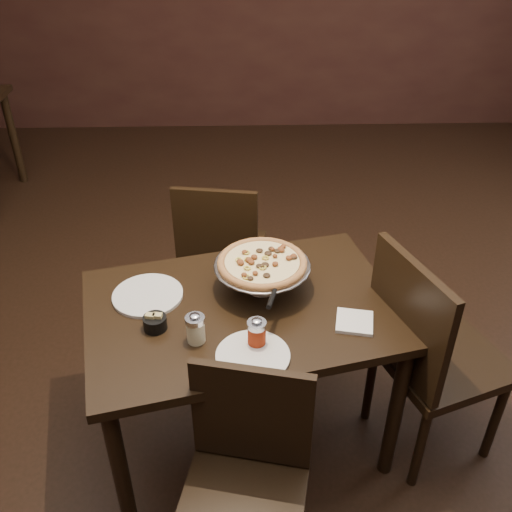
{
  "coord_description": "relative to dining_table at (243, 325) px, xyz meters",
  "views": [
    {
      "loc": [
        0.03,
        -1.72,
        2.0
      ],
      "look_at": [
        0.08,
        -0.06,
        0.88
      ],
      "focal_mm": 40.0,
      "sensor_mm": 36.0,
      "label": 1
    }
  ],
  "objects": [
    {
      "name": "room",
      "position": [
        0.03,
        0.13,
        0.79
      ],
      "size": [
        6.04,
        7.04,
        2.84
      ],
      "color": "black",
      "rests_on": "ground"
    },
    {
      "name": "dining_table",
      "position": [
        0.0,
        0.0,
        0.0
      ],
      "size": [
        1.26,
        0.99,
        0.7
      ],
      "rotation": [
        0.0,
        0.0,
        0.23
      ],
      "color": "black",
      "rests_on": "ground"
    },
    {
      "name": "pizza_stand",
      "position": [
        0.07,
        0.1,
        0.21
      ],
      "size": [
        0.36,
        0.36,
        0.15
      ],
      "color": "silver",
      "rests_on": "dining_table"
    },
    {
      "name": "parmesan_shaker",
      "position": [
        -0.16,
        -0.18,
        0.15
      ],
      "size": [
        0.07,
        0.07,
        0.11
      ],
      "color": "beige",
      "rests_on": "dining_table"
    },
    {
      "name": "pepper_flake_shaker",
      "position": [
        0.04,
        -0.21,
        0.15
      ],
      "size": [
        0.06,
        0.06,
        0.11
      ],
      "color": "maroon",
      "rests_on": "dining_table"
    },
    {
      "name": "packet_caddy",
      "position": [
        -0.3,
        -0.11,
        0.12
      ],
      "size": [
        0.08,
        0.08,
        0.06
      ],
      "rotation": [
        0.0,
        0.0,
        -0.16
      ],
      "color": "black",
      "rests_on": "dining_table"
    },
    {
      "name": "napkin_stack",
      "position": [
        0.39,
        -0.11,
        0.1
      ],
      "size": [
        0.15,
        0.15,
        0.01
      ],
      "primitive_type": "cube",
      "rotation": [
        0.0,
        0.0,
        -0.21
      ],
      "color": "silver",
      "rests_on": "dining_table"
    },
    {
      "name": "plate_left",
      "position": [
        -0.35,
        0.07,
        0.1
      ],
      "size": [
        0.26,
        0.26,
        0.01
      ],
      "primitive_type": "cylinder",
      "color": "silver",
      "rests_on": "dining_table"
    },
    {
      "name": "plate_near",
      "position": [
        0.03,
        -0.26,
        0.1
      ],
      "size": [
        0.24,
        0.24,
        0.01
      ],
      "primitive_type": "cylinder",
      "color": "silver",
      "rests_on": "dining_table"
    },
    {
      "name": "serving_spatula",
      "position": [
        0.1,
        -0.1,
        0.21
      ],
      "size": [
        0.13,
        0.13,
        0.02
      ],
      "rotation": [
        0.0,
        0.0,
        -0.26
      ],
      "color": "silver",
      "rests_on": "pizza_stand"
    },
    {
      "name": "chair_far",
      "position": [
        -0.1,
        0.75,
        -0.15
      ],
      "size": [
        0.45,
        0.45,
        0.84
      ],
      "rotation": [
        0.0,
        0.0,
        2.99
      ],
      "color": "black",
      "rests_on": "ground"
    },
    {
      "name": "chair_near",
      "position": [
        -0.0,
        -0.53,
        -0.16
      ],
      "size": [
        0.45,
        0.45,
        0.81
      ],
      "rotation": [
        0.0,
        0.0,
        -0.22
      ],
      "color": "black",
      "rests_on": "ground"
    },
    {
      "name": "chair_side",
      "position": [
        0.69,
        -0.06,
        -0.09
      ],
      "size": [
        0.56,
        0.56,
        0.94
      ],
      "rotation": [
        0.0,
        0.0,
        1.92
      ],
      "color": "black",
      "rests_on": "ground"
    }
  ]
}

